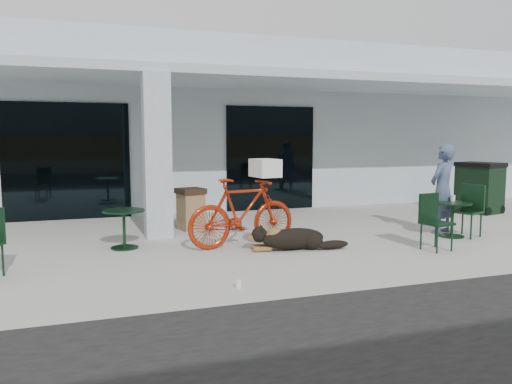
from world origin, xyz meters
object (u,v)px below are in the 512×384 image
object	(u,v)px
cafe_table_near	(124,229)
person	(443,189)
cafe_table_far	(452,220)
trash_receptacle	(191,209)
cafe_chair_far_a	(437,222)
wheeled_bin	(479,187)
dog	(294,237)
cafe_chair_far_b	(467,211)
bicycle	(242,212)

from	to	relation	value
cafe_table_near	person	bearing A→B (deg)	-5.50
cafe_table_far	trash_receptacle	bearing A→B (deg)	152.88
cafe_chair_far_a	wheeled_bin	world-z (taller)	wheeled_bin
dog	trash_receptacle	bearing A→B (deg)	128.11
cafe_table_near	wheeled_bin	size ratio (longest dim) A/B	0.56
cafe_chair_far_b	wheeled_bin	world-z (taller)	wheeled_bin
wheeled_bin	cafe_table_far	bearing A→B (deg)	-154.41
dog	cafe_table_far	distance (m)	3.32
cafe_table_far	person	world-z (taller)	person
bicycle	cafe_chair_far_a	xyz separation A→B (m)	(3.03, -1.34, -0.13)
dog	cafe_chair_far_a	bearing A→B (deg)	-9.69
cafe_chair_far_a	cafe_chair_far_b	world-z (taller)	cafe_chair_far_b
bicycle	dog	size ratio (longest dim) A/B	1.57
dog	wheeled_bin	size ratio (longest dim) A/B	1.01
bicycle	cafe_table_far	world-z (taller)	bicycle
cafe_table_near	cafe_chair_far_a	distance (m)	5.33
cafe_table_near	cafe_chair_far_a	bearing A→B (deg)	-20.19
bicycle	cafe_table_far	size ratio (longest dim) A/B	2.81
bicycle	cafe_chair_far_b	xyz separation A→B (m)	(4.34, -0.57, -0.10)
cafe_chair_far_a	person	bearing A→B (deg)	39.00
dog	cafe_chair_far_b	world-z (taller)	cafe_chair_far_b
trash_receptacle	cafe_chair_far_b	bearing A→B (deg)	-26.57
cafe_chair_far_a	cafe_table_near	bearing A→B (deg)	150.41
cafe_chair_far_b	wheeled_bin	distance (m)	3.52
bicycle	person	xyz separation A→B (m)	(4.14, -0.09, 0.28)
cafe_chair_far_a	trash_receptacle	distance (m)	4.80
bicycle	trash_receptacle	distance (m)	1.96
dog	cafe_chair_far_a	xyz separation A→B (m)	(2.28, -0.81, 0.26)
cafe_table_far	cafe_chair_far_b	xyz separation A→B (m)	(0.28, -0.08, 0.17)
cafe_chair_far_a	trash_receptacle	size ratio (longest dim) A/B	1.11
cafe_chair_far_b	cafe_chair_far_a	bearing A→B (deg)	-80.36
cafe_chair_far_b	person	bearing A→B (deg)	-177.69
cafe_table_far	cafe_chair_far_b	distance (m)	0.33
bicycle	wheeled_bin	size ratio (longest dim) A/B	1.58
wheeled_bin	bicycle	bearing A→B (deg)	-179.14
cafe_table_near	person	size ratio (longest dim) A/B	0.40
cafe_table_far	cafe_chair_far_a	size ratio (longest dim) A/B	0.75
cafe_table_near	trash_receptacle	size ratio (longest dim) A/B	0.83
cafe_chair_far_b	wheeled_bin	size ratio (longest dim) A/B	0.79
bicycle	dog	world-z (taller)	bicycle
dog	cafe_table_far	size ratio (longest dim) A/B	1.79
dog	person	xyz separation A→B (m)	(3.39, 0.44, 0.67)
cafe_table_near	wheeled_bin	distance (m)	8.96
dog	cafe_table_near	world-z (taller)	cafe_table_near
bicycle	cafe_table_near	world-z (taller)	bicycle
cafe_chair_far_b	person	xyz separation A→B (m)	(-0.20, 0.48, 0.38)
bicycle	cafe_chair_far_a	distance (m)	3.31
cafe_table_near	cafe_chair_far_b	size ratio (longest dim) A/B	0.71
dog	cafe_table_far	xyz separation A→B (m)	(3.31, 0.04, 0.12)
cafe_table_far	wheeled_bin	xyz separation A→B (m)	(2.81, 2.36, 0.30)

